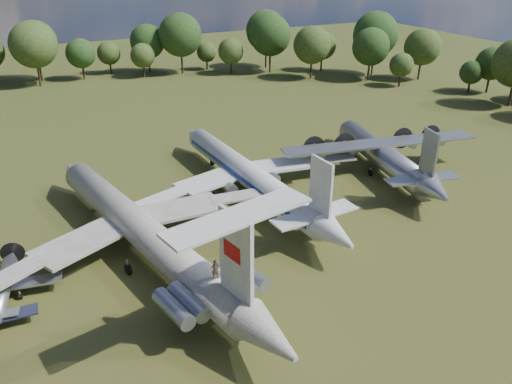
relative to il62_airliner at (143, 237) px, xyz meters
name	(u,v)px	position (x,y,z in m)	size (l,w,h in m)	color
ground	(185,244)	(4.82, 0.35, -2.55)	(300.00, 300.00, 0.00)	#253A13
il62_airliner	(143,237)	(0.00, 0.00, 0.00)	(39.96, 51.94, 5.09)	#B3B2AE
tu104_jet	(249,179)	(17.24, 9.07, -0.21)	(34.99, 46.65, 4.66)	silver
an12_transport	(382,158)	(38.85, 7.15, -0.26)	(31.07, 34.73, 4.57)	#A0A2A7
small_prop_northwest	(4,290)	(-14.38, -1.53, -1.48)	(10.72, 14.62, 2.14)	#9FA2A7
person_on_il62	(215,269)	(3.05, -13.93, 3.49)	(0.69, 0.45, 1.89)	brown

